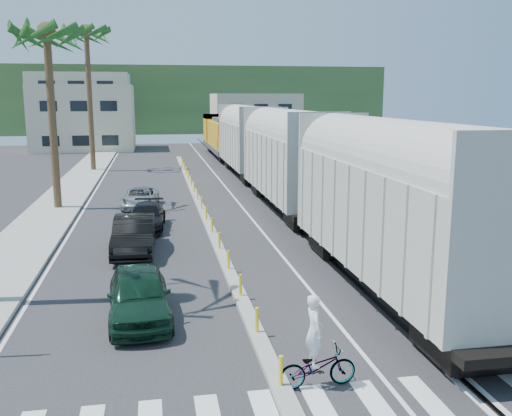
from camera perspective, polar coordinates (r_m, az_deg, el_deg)
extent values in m
plane|color=#28282B|center=(14.38, 1.57, -15.93)|extent=(140.00, 140.00, 0.00)
cube|color=gray|center=(38.54, -18.79, 0.82)|extent=(3.00, 90.00, 0.15)
cube|color=black|center=(41.64, -0.50, 2.07)|extent=(0.12, 100.00, 0.06)
cube|color=black|center=(41.90, 1.44, 2.12)|extent=(0.12, 100.00, 0.06)
cube|color=gray|center=(33.28, -5.45, -0.18)|extent=(0.45, 60.00, 0.15)
cylinder|color=yellow|center=(13.28, 2.50, -15.92)|extent=(0.10, 0.10, 0.70)
cylinder|color=yellow|center=(15.96, 0.10, -11.12)|extent=(0.10, 0.10, 0.70)
cylinder|color=yellow|center=(18.74, -1.56, -7.71)|extent=(0.10, 0.10, 0.70)
cylinder|color=yellow|center=(21.57, -2.76, -5.18)|extent=(0.10, 0.10, 0.70)
cylinder|color=yellow|center=(24.44, -3.68, -3.25)|extent=(0.10, 0.10, 0.70)
cylinder|color=yellow|center=(27.35, -4.40, -1.72)|extent=(0.10, 0.10, 0.70)
cylinder|color=yellow|center=(30.27, -4.98, -0.48)|extent=(0.10, 0.10, 0.70)
cylinder|color=yellow|center=(33.20, -5.46, 0.54)|extent=(0.10, 0.10, 0.70)
cylinder|color=yellow|center=(36.15, -5.86, 1.39)|extent=(0.10, 0.10, 0.70)
cylinder|color=yellow|center=(39.10, -6.20, 2.11)|extent=(0.10, 0.10, 0.70)
cylinder|color=yellow|center=(42.06, -6.49, 2.73)|extent=(0.10, 0.10, 0.70)
cylinder|color=yellow|center=(45.03, -6.75, 3.27)|extent=(0.10, 0.10, 0.70)
cylinder|color=yellow|center=(48.00, -6.97, 3.75)|extent=(0.10, 0.10, 0.70)
cylinder|color=yellow|center=(50.97, -7.17, 4.17)|extent=(0.10, 0.10, 0.70)
cylinder|color=yellow|center=(53.95, -7.35, 4.54)|extent=(0.10, 0.10, 0.70)
cube|color=silver|center=(12.67, 3.53, -19.92)|extent=(14.00, 2.20, 0.01)
cube|color=silver|center=(38.33, -16.27, 0.80)|extent=(0.12, 90.00, 0.01)
cube|color=silver|center=(38.45, -2.36, 1.27)|extent=(0.12, 90.00, 0.01)
cube|color=#B3B1A4|center=(19.26, 13.41, -0.71)|extent=(3.00, 12.88, 3.40)
cylinder|color=#B3B1A4|center=(19.00, 13.63, 4.32)|extent=(2.90, 12.58, 2.90)
cube|color=black|center=(19.82, 13.12, -6.95)|extent=(2.60, 12.88, 1.00)
cube|color=#B3B1A4|center=(33.38, 3.12, 4.45)|extent=(3.00, 12.88, 3.40)
cylinder|color=#B3B1A4|center=(33.22, 3.15, 7.36)|extent=(2.90, 12.58, 2.90)
cube|color=black|center=(33.70, 3.08, 0.73)|extent=(2.60, 12.88, 1.00)
cube|color=#B3B1A4|center=(48.03, -1.01, 6.47)|extent=(3.00, 12.88, 3.40)
cylinder|color=#B3B1A4|center=(47.92, -1.02, 8.50)|extent=(2.90, 12.58, 2.90)
cube|color=black|center=(48.25, -1.00, 3.87)|extent=(2.60, 12.88, 1.00)
cube|color=#4C4C4F|center=(63.96, -3.31, 6.11)|extent=(3.00, 17.00, 0.50)
cube|color=orange|center=(62.85, -3.22, 7.44)|extent=(2.70, 12.24, 2.60)
cube|color=orange|center=(69.56, -3.91, 8.03)|extent=(3.00, 3.74, 3.20)
cube|color=black|center=(64.01, -3.31, 5.58)|extent=(2.60, 13.60, 0.90)
cylinder|color=brown|center=(35.04, -19.67, 7.91)|extent=(0.44, 0.44, 10.00)
sphere|color=#174A17|center=(35.19, -20.23, 16.30)|extent=(3.20, 3.20, 3.20)
cylinder|color=brown|center=(52.82, -16.27, 10.04)|extent=(0.44, 0.44, 12.00)
sphere|color=#174A17|center=(53.12, -16.64, 16.68)|extent=(3.20, 3.20, 3.20)
cube|color=#BCB295|center=(75.05, -16.78, 8.65)|extent=(12.00, 10.00, 8.00)
cube|color=#BCB295|center=(91.15, -16.96, 9.61)|extent=(14.00, 12.00, 10.00)
cube|color=#BCB295|center=(83.89, -0.14, 8.97)|extent=(12.00, 10.00, 7.00)
cube|color=#385628|center=(112.58, -9.00, 10.64)|extent=(80.00, 20.00, 12.00)
imported|color=black|center=(17.44, -11.62, -8.48)|extent=(2.26, 4.65, 1.52)
imported|color=black|center=(24.67, -12.09, -2.66)|extent=(1.96, 4.86, 1.57)
imported|color=black|center=(29.02, -10.90, -0.87)|extent=(2.38, 4.62, 1.27)
imported|color=#B5B8BB|center=(34.83, -11.50, 1.01)|extent=(2.75, 4.62, 1.18)
imported|color=#9EA0A5|center=(13.54, 6.18, -15.53)|extent=(0.86, 1.90, 0.96)
imported|color=white|center=(13.13, 5.83, -12.05)|extent=(0.66, 0.47, 1.67)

